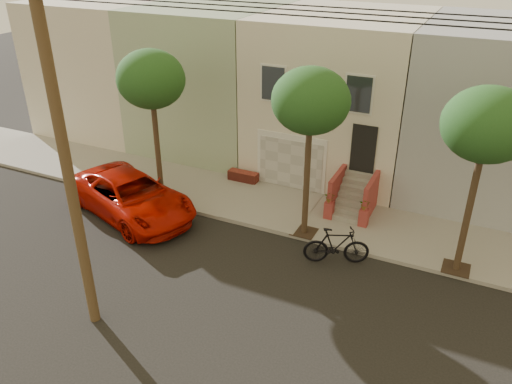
% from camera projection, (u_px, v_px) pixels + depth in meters
% --- Properties ---
extents(ground, '(90.00, 90.00, 0.00)m').
position_uv_depth(ground, '(233.00, 285.00, 16.64)').
color(ground, black).
rests_on(ground, ground).
extents(sidewalk, '(40.00, 3.70, 0.15)m').
position_uv_depth(sidewalk, '(294.00, 211.00, 20.90)').
color(sidewalk, gray).
rests_on(sidewalk, ground).
extents(house_row, '(33.10, 11.70, 7.00)m').
position_uv_depth(house_row, '(342.00, 90.00, 23.95)').
color(house_row, beige).
rests_on(house_row, sidewalk).
extents(tree_left, '(2.70, 2.57, 6.30)m').
position_uv_depth(tree_left, '(151.00, 80.00, 19.46)').
color(tree_left, '#2D2116').
rests_on(tree_left, sidewalk).
extents(tree_mid, '(2.70, 2.57, 6.30)m').
position_uv_depth(tree_mid, '(311.00, 102.00, 16.98)').
color(tree_mid, '#2D2116').
rests_on(tree_mid, sidewalk).
extents(tree_right, '(2.70, 2.57, 6.30)m').
position_uv_depth(tree_right, '(487.00, 126.00, 14.89)').
color(tree_right, '#2D2116').
rests_on(tree_right, sidewalk).
extents(pickup_truck, '(6.69, 4.67, 1.70)m').
position_uv_depth(pickup_truck, '(131.00, 196.00, 20.45)').
color(pickup_truck, '#B40E01').
rests_on(pickup_truck, ground).
extents(motorcycle, '(2.36, 1.48, 1.37)m').
position_uv_depth(motorcycle, '(336.00, 246.00, 17.50)').
color(motorcycle, black).
rests_on(motorcycle, ground).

